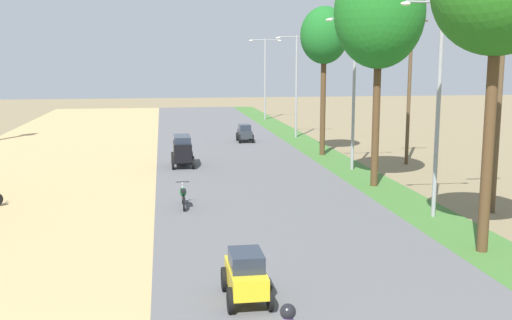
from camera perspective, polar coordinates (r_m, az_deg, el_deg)
median_tree_second at (r=28.36m, az=11.46°, el=13.31°), size 4.04×4.04×10.37m
median_tree_third at (r=37.27m, az=6.39°, el=11.38°), size 2.86×2.86×8.92m
streetlamp_near at (r=23.15m, az=16.72°, el=5.96°), size 3.16×0.20×7.94m
streetlamp_mid at (r=32.40m, az=9.15°, el=7.15°), size 3.16×0.20×8.00m
streetlamp_far at (r=45.80m, az=3.80°, el=7.58°), size 3.16×0.20×7.56m
streetlamp_farthest at (r=59.52m, az=0.86°, el=8.12°), size 3.16×0.20×7.79m
utility_pole_near at (r=24.70m, az=21.83°, el=6.02°), size 1.80×0.20×9.00m
utility_pole_far at (r=35.08m, az=14.14°, el=6.74°), size 1.80×0.20×8.44m
car_hatchback_yellow at (r=14.95m, az=-0.95°, el=-10.58°), size 1.04×2.00×1.23m
car_van_black at (r=33.43m, az=-6.90°, el=1.01°), size 1.19×2.41×1.67m
car_hatchback_charcoal at (r=43.24m, az=-1.06°, el=2.60°), size 1.04×2.00×1.23m
motorbike_ahead_third at (r=24.27m, az=-6.83°, el=-3.25°), size 0.54×1.80×0.94m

